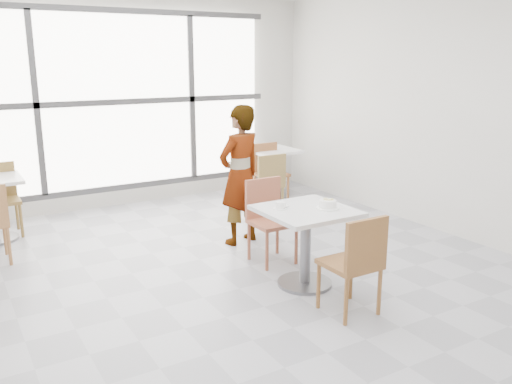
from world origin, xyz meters
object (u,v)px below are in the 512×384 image
bg_chair_right_far (268,169)px  bg_chair_right_near (267,181)px  coffee_cup (280,206)px  plant_right (273,171)px  chair_far (268,214)px  main_table (306,232)px  oatmeal_bowl (328,204)px  chair_near (357,259)px  person (240,175)px  bg_table_right (272,166)px

bg_chair_right_far → bg_chair_right_near: bearing=-123.0°
coffee_cup → plant_right: coffee_cup is taller
bg_chair_right_near → bg_chair_right_far: bearing=-123.0°
chair_far → plant_right: (1.69, 2.54, -0.17)m
chair_far → main_table: bearing=-94.1°
bg_chair_right_far → oatmeal_bowl: bearing=-112.0°
main_table → coffee_cup: 0.35m
main_table → chair_far: chair_far is taller
plant_right → coffee_cup: bearing=-121.6°
bg_chair_right_far → plant_right: 0.68m
plant_right → chair_far: bearing=-123.5°
coffee_cup → bg_chair_right_near: 2.26m
oatmeal_bowl → coffee_cup: bearing=150.7°
chair_near → oatmeal_bowl: bearing=-106.5°
chair_far → bg_chair_right_near: bearing=58.2°
bg_chair_right_far → plant_right: bg_chair_right_far is taller
person → bg_table_right: (1.44, 1.56, -0.31)m
person → oatmeal_bowl: bearing=79.9°
bg_table_right → chair_far: bearing=-123.6°
main_table → bg_table_right: (1.51, 2.94, -0.04)m
chair_far → bg_chair_right_near: same height
coffee_cup → bg_chair_right_near: bearing=60.8°
person → bg_chair_right_far: 1.90m
chair_near → oatmeal_bowl: 0.72m
oatmeal_bowl → coffee_cup: size_ratio=1.32×
person → chair_near: bearing=73.6°
main_table → coffee_cup: (-0.21, 0.12, 0.26)m
main_table → plant_right: main_table is taller
bg_table_right → bg_chair_right_near: 1.06m
chair_near → coffee_cup: bearing=-76.9°
person → bg_chair_right_near: (0.82, 0.71, -0.30)m
chair_near → bg_chair_right_near: 2.94m
main_table → oatmeal_bowl: size_ratio=3.81×
chair_near → bg_chair_right_far: (1.34, 3.48, 0.00)m
chair_far → plant_right: size_ratio=1.31×
person → bg_table_right: person is taller
coffee_cup → plant_right: 3.74m
oatmeal_bowl → bg_chair_right_far: size_ratio=0.24×
chair_near → bg_table_right: (1.52, 3.66, -0.01)m
bg_chair_right_near → bg_chair_right_far: same height
chair_near → coffee_cup: (-0.20, 0.84, 0.28)m
bg_table_right → bg_chair_right_far: bg_chair_right_far is taller
chair_far → bg_table_right: size_ratio=1.16×
bg_chair_right_near → main_table: bearing=66.9°
bg_table_right → bg_chair_right_near: bearing=-126.3°
chair_far → bg_table_right: 2.64m
main_table → person: size_ratio=0.50×
main_table → chair_far: size_ratio=0.92×
chair_far → bg_chair_right_near: 1.58m
person → bg_table_right: size_ratio=2.13×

